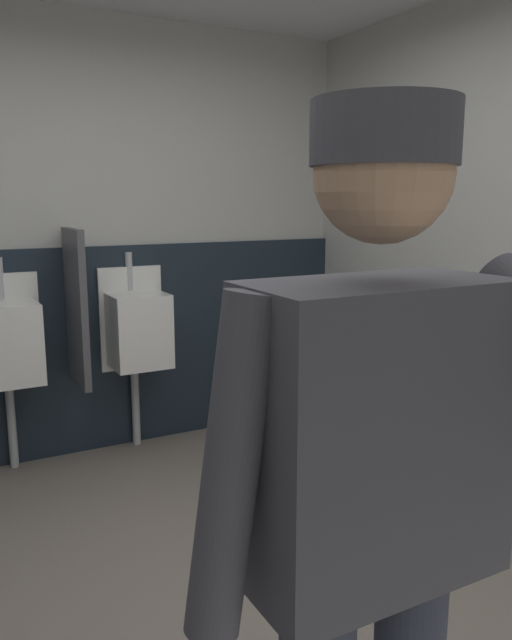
# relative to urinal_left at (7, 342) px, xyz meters

# --- Properties ---
(ground_plane) EXTENTS (4.14, 4.53, 0.04)m
(ground_plane) POSITION_rel_urinal_left_xyz_m (0.45, -1.81, -0.80)
(ground_plane) COLOR slate
(wall_back) EXTENTS (4.14, 0.12, 2.63)m
(wall_back) POSITION_rel_urinal_left_xyz_m (0.45, 0.22, 0.54)
(wall_back) COLOR #B2B2AD
(wall_back) RESTS_ON ground_plane
(wainscot_band_back) EXTENTS (3.54, 0.03, 1.28)m
(wainscot_band_back) POSITION_rel_urinal_left_xyz_m (0.45, 0.14, -0.14)
(wainscot_band_back) COLOR #19232D
(wainscot_band_back) RESTS_ON ground_plane
(urinal_left) EXTENTS (0.40, 0.34, 1.24)m
(urinal_left) POSITION_rel_urinal_left_xyz_m (0.00, 0.00, 0.00)
(urinal_left) COLOR white
(urinal_left) RESTS_ON ground_plane
(urinal_middle) EXTENTS (0.40, 0.34, 1.24)m
(urinal_middle) POSITION_rel_urinal_left_xyz_m (0.75, 0.00, 0.00)
(urinal_middle) COLOR white
(urinal_middle) RESTS_ON ground_plane
(privacy_divider_panel) EXTENTS (0.04, 0.40, 0.90)m
(privacy_divider_panel) POSITION_rel_urinal_left_xyz_m (0.37, -0.07, 0.17)
(privacy_divider_panel) COLOR #4C4C51
(person) EXTENTS (0.69, 0.60, 1.72)m
(person) POSITION_rel_urinal_left_xyz_m (0.28, -2.86, 0.25)
(person) COLOR #2D3342
(person) RESTS_ON ground_plane
(trash_bin) EXTENTS (0.32, 0.32, 0.62)m
(trash_bin) POSITION_rel_urinal_left_xyz_m (1.92, -0.86, -0.47)
(trash_bin) COLOR #38383D
(trash_bin) RESTS_ON ground_plane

